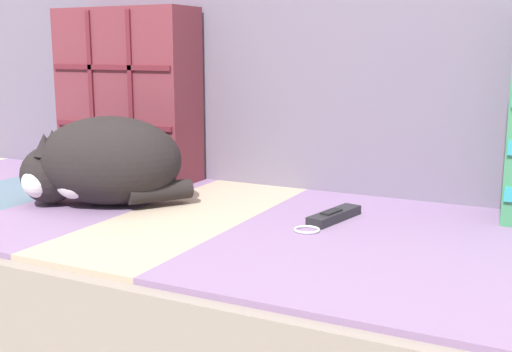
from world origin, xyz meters
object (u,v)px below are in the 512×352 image
object	(u,v)px
couch	(254,314)
game_remote_near	(332,217)
throw_pillow_quilted	(128,95)
sleeping_cat	(100,164)

from	to	relation	value
couch	game_remote_near	distance (m)	0.26
couch	game_remote_near	size ratio (longest dim) A/B	10.47
throw_pillow_quilted	game_remote_near	size ratio (longest dim) A/B	2.14
sleeping_cat	game_remote_near	xyz separation A→B (m)	(0.49, 0.09, -0.08)
throw_pillow_quilted	sleeping_cat	world-z (taller)	throw_pillow_quilted
sleeping_cat	throw_pillow_quilted	bearing A→B (deg)	114.87
couch	game_remote_near	world-z (taller)	game_remote_near
couch	throw_pillow_quilted	distance (m)	0.66
throw_pillow_quilted	couch	bearing A→B (deg)	-24.43
couch	sleeping_cat	xyz separation A→B (m)	(-0.34, -0.05, 0.29)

